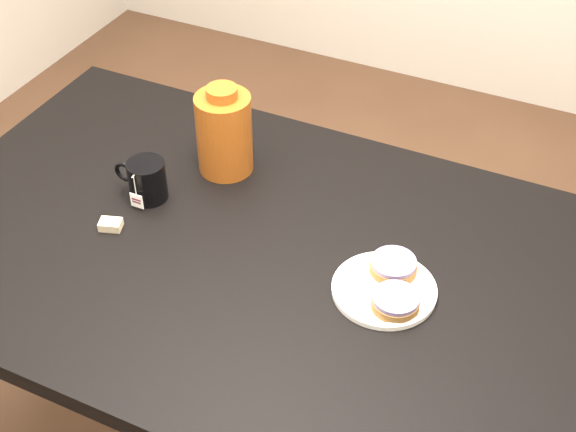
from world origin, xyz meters
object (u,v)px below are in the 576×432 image
Objects in this scene: bagel_front at (395,301)px; mug at (146,180)px; table at (248,276)px; bagel_package at (224,132)px; teabag_pouch at (111,225)px; plate at (384,289)px; bagel_back at (393,266)px.

mug is (-0.59, 0.09, 0.02)m from bagel_front.
mug reaches higher than table.
table is 6.77× the size of bagel_package.
bagel_package is (0.11, 0.28, 0.09)m from teabag_pouch.
bagel_package is (-0.45, 0.21, 0.09)m from plate.
bagel_back and bagel_front have the same top height.
plate is at bearing -0.15° from table.
bagel_package is at bearing 67.77° from teabag_pouch.
table is 0.30m from teabag_pouch.
bagel_front reaches higher than table.
bagel_package is at bearing 57.56° from mug.
plate is 0.05m from bagel_front.
plate is at bearing -25.09° from bagel_package.
mug is (-0.55, 0.00, 0.02)m from bagel_back.
bagel_back is 0.49m from bagel_package.
teabag_pouch reaches higher than table.
bagel_front is 1.04× the size of mug.
mug is at bearing 171.60° from bagel_front.
bagel_back is 0.73× the size of bagel_front.
bagel_back is at bearing 91.00° from plate.
bagel_package is (-0.16, 0.21, 0.18)m from table.
bagel_back is (-0.00, 0.05, 0.02)m from plate.
bagel_package is at bearing 127.50° from table.
bagel_package reaches higher than plate.
plate is 0.05m from bagel_back.
teabag_pouch is at bearing -165.83° from table.
bagel_back is at bearing -19.78° from bagel_package.
teabag_pouch is (-0.28, -0.07, 0.09)m from table.
plate is at bearing -89.00° from bagel_back.
mug is at bearing 179.96° from bagel_back.
teabag_pouch is at bearing -173.05° from plate.
teabag_pouch is (-0.01, -0.12, -0.04)m from mug.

